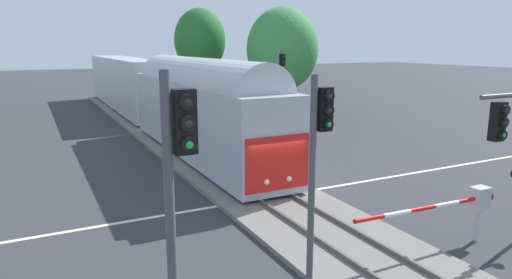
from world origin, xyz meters
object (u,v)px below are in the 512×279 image
(traffic_signal_far_side, at_px, (280,80))
(crossing_gate_near, at_px, (467,202))
(traffic_signal_near_left, at_px, (178,194))
(elm_centre_background, at_px, (200,41))
(oak_far_right, at_px, (282,50))
(commuter_train, at_px, (153,91))
(traffic_signal_median, at_px, (318,154))

(traffic_signal_far_side, bearing_deg, crossing_gate_near, -98.96)
(traffic_signal_near_left, height_order, elm_centre_background, elm_centre_background)
(traffic_signal_far_side, bearing_deg, oak_far_right, 59.40)
(traffic_signal_near_left, bearing_deg, commuter_train, 76.75)
(traffic_signal_median, relative_size, traffic_signal_far_side, 0.94)
(elm_centre_background, bearing_deg, traffic_signal_near_left, -110.40)
(traffic_signal_near_left, bearing_deg, elm_centre_background, 69.60)
(traffic_signal_median, bearing_deg, commuter_train, 84.37)
(traffic_signal_far_side, distance_m, oak_far_right, 11.46)
(traffic_signal_near_left, bearing_deg, oak_far_right, 57.30)
(traffic_signal_far_side, bearing_deg, traffic_signal_median, -117.00)
(traffic_signal_near_left, height_order, oak_far_right, oak_far_right)
(traffic_signal_near_left, xyz_separation_m, oak_far_right, (18.13, 28.24, 1.84))
(crossing_gate_near, relative_size, traffic_signal_median, 1.00)
(traffic_signal_near_left, xyz_separation_m, traffic_signal_far_side, (12.37, 18.50, 0.06))
(traffic_signal_median, xyz_separation_m, elm_centre_background, (8.93, 32.62, 2.81))
(traffic_signal_far_side, distance_m, elm_centre_background, 16.19)
(oak_far_right, xyz_separation_m, elm_centre_background, (-5.31, 6.24, 0.78))
(crossing_gate_near, distance_m, oak_far_right, 27.53)
(commuter_train, bearing_deg, elm_centre_background, 48.93)
(traffic_signal_median, xyz_separation_m, oak_far_right, (14.24, 26.39, 2.03))
(commuter_train, xyz_separation_m, traffic_signal_near_left, (-6.38, -27.08, 1.10))
(crossing_gate_near, distance_m, traffic_signal_near_left, 10.40)
(traffic_signal_median, xyz_separation_m, traffic_signal_near_left, (-3.89, -1.85, 0.19))
(traffic_signal_far_side, relative_size, oak_far_right, 0.63)
(traffic_signal_near_left, distance_m, oak_far_right, 33.61)
(oak_far_right, bearing_deg, traffic_signal_far_side, -120.60)
(elm_centre_background, bearing_deg, traffic_signal_far_side, -91.61)
(crossing_gate_near, height_order, traffic_signal_median, traffic_signal_median)
(crossing_gate_near, height_order, traffic_signal_near_left, traffic_signal_near_left)
(commuter_train, xyz_separation_m, crossing_gate_near, (3.45, -24.73, -1.38))
(commuter_train, distance_m, traffic_signal_far_side, 10.53)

